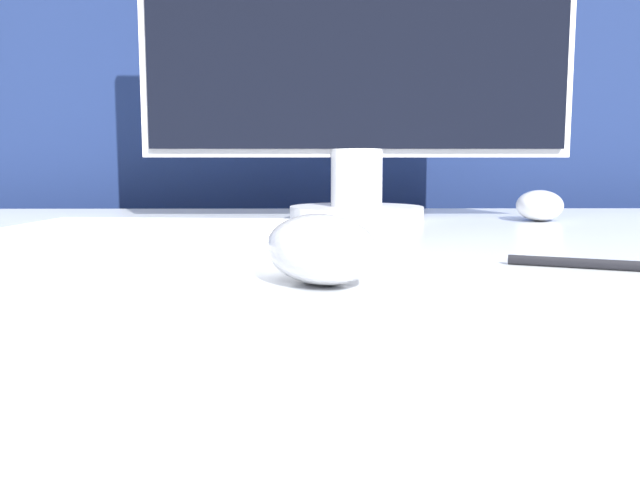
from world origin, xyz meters
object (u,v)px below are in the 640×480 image
object	(u,v)px
monitor	(358,23)
computer_mouse_far	(540,205)
keyboard	(201,236)
computer_mouse_near	(321,249)

from	to	relation	value
monitor	computer_mouse_far	size ratio (longest dim) A/B	5.78
monitor	computer_mouse_far	xyz separation A→B (m)	(0.27, -0.03, -0.26)
keyboard	computer_mouse_far	size ratio (longest dim) A/B	3.41
computer_mouse_near	monitor	world-z (taller)	monitor
computer_mouse_far	computer_mouse_near	bearing A→B (deg)	-106.02
keyboard	computer_mouse_near	bearing A→B (deg)	-53.28
computer_mouse_near	monitor	xyz separation A→B (m)	(0.06, 0.51, 0.26)
computer_mouse_near	keyboard	world-z (taller)	computer_mouse_near
monitor	keyboard	bearing A→B (deg)	-118.18
computer_mouse_near	computer_mouse_far	bearing A→B (deg)	31.64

